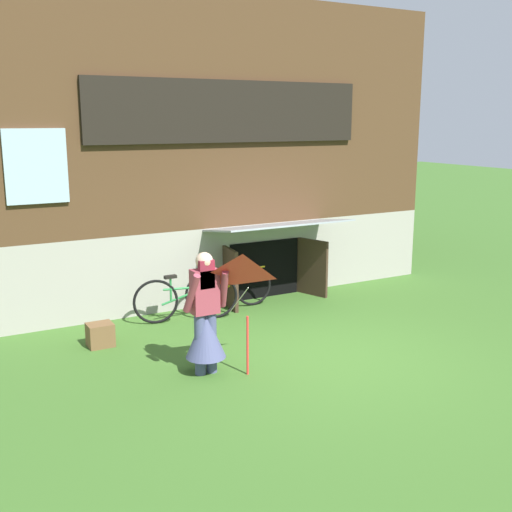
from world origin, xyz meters
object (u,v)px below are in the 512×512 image
Objects in this scene: person at (205,323)px; kite at (243,285)px; wooden_crate at (100,335)px; bicycle_yellow at (229,289)px; bicycle_green at (186,298)px.

kite is (0.28, -0.50, 0.59)m from person.
kite is at bearing -60.54° from wooden_crate.
kite reaches higher than bicycle_yellow.
bicycle_green is at bearing 82.81° from kite.
wooden_crate is at bearing 112.04° from person.
bicycle_yellow is at bearing 16.80° from wooden_crate.
person is 0.95× the size of bicycle_green.
kite is at bearing -111.26° from bicycle_yellow.
wooden_crate is at bearing -161.27° from bicycle_yellow.
kite reaches higher than wooden_crate.
bicycle_yellow is (1.51, 2.38, -0.31)m from person.
bicycle_green is at bearing -162.33° from bicycle_yellow.
wooden_crate is (-1.54, -0.48, -0.21)m from bicycle_green.
kite is 0.96× the size of bicycle_yellow.
person is at bearing -93.97° from bicycle_green.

